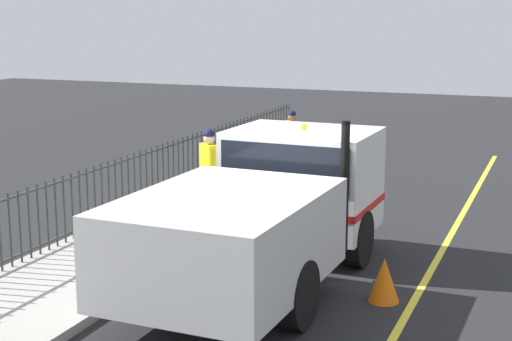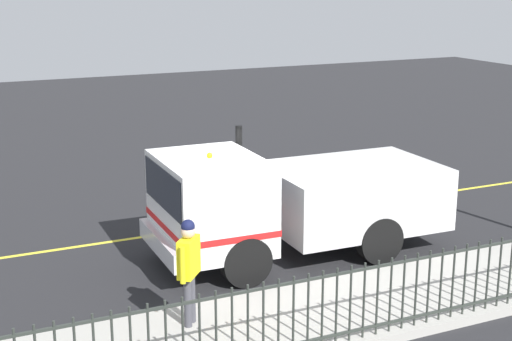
{
  "view_description": "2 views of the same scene",
  "coord_description": "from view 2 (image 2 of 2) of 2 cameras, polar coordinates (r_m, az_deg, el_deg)",
  "views": [
    {
      "loc": [
        -4.29,
        11.83,
        4.21
      ],
      "look_at": [
        0.64,
        -0.44,
        1.52
      ],
      "focal_mm": 54.7,
      "sensor_mm": 36.0,
      "label": 1
    },
    {
      "loc": [
        12.84,
        -5.89,
        5.6
      ],
      "look_at": [
        0.21,
        0.03,
        1.96
      ],
      "focal_mm": 52.8,
      "sensor_mm": 36.0,
      "label": 2
    }
  ],
  "objects": [
    {
      "name": "lane_marking",
      "position": [
        17.25,
        -3.77,
        -4.33
      ],
      "size": [
        0.12,
        24.04,
        0.01
      ],
      "primitive_type": "cube",
      "color": "yellow",
      "rests_on": "ground"
    },
    {
      "name": "work_truck",
      "position": [
        15.13,
        1.9,
        -2.11
      ],
      "size": [
        2.6,
        6.1,
        2.57
      ],
      "rotation": [
        0.0,
        0.0,
        3.11
      ],
      "color": "white",
      "rests_on": "ground"
    },
    {
      "name": "worker_standing",
      "position": [
        11.97,
        -5.12,
        -6.84
      ],
      "size": [
        0.53,
        0.49,
        1.77
      ],
      "rotation": [
        0.0,
        0.0,
        2.44
      ],
      "color": "yellow",
      "rests_on": "sidewalk_slab"
    },
    {
      "name": "sidewalk_slab",
      "position": [
        12.87,
        4.89,
        -10.85
      ],
      "size": [
        2.52,
        26.72,
        0.15
      ],
      "primitive_type": "cube",
      "color": "#A3A099",
      "rests_on": "ground"
    },
    {
      "name": "iron_fence",
      "position": [
        11.73,
        7.67,
        -9.8
      ],
      "size": [
        0.04,
        22.74,
        1.23
      ],
      "color": "#2D332D",
      "rests_on": "sidewalk_slab"
    },
    {
      "name": "ground_plane",
      "position": [
        15.19,
        -0.45,
        -6.99
      ],
      "size": [
        58.78,
        58.78,
        0.0
      ],
      "primitive_type": "plane",
      "color": "#232326",
      "rests_on": "ground"
    },
    {
      "name": "traffic_cone",
      "position": [
        17.14,
        -0.24,
        -3.26
      ],
      "size": [
        0.47,
        0.47,
        0.67
      ],
      "primitive_type": "cone",
      "color": "orange",
      "rests_on": "ground"
    }
  ]
}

